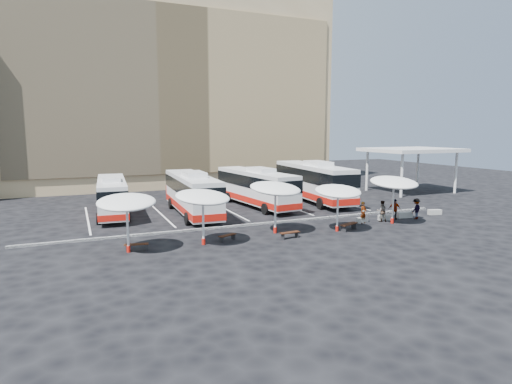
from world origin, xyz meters
name	(u,v)px	position (x,y,z in m)	size (l,w,h in m)	color
ground	(259,226)	(0.00, 0.00, 0.00)	(120.00, 120.00, 0.00)	black
sandstone_building	(168,92)	(0.00, 31.87, 12.63)	(42.00, 18.25, 29.60)	tan
service_canopy	(412,151)	(24.00, 10.00, 4.87)	(10.00, 8.00, 5.20)	silver
curb_divider	(257,224)	(0.00, 0.50, 0.07)	(34.00, 0.25, 0.15)	black
bay_lines	(225,209)	(0.00, 8.00, 0.01)	(24.15, 12.00, 0.01)	white
bus_0	(112,195)	(-9.92, 9.14, 1.76)	(3.05, 10.96, 3.44)	silver
bus_1	(192,192)	(-3.53, 6.52, 1.96)	(3.19, 12.21, 3.85)	silver
bus_2	(256,186)	(3.16, 8.13, 1.95)	(3.77, 12.23, 3.82)	silver
bus_3	(313,181)	(9.76, 8.57, 2.16)	(3.78, 13.48, 4.23)	silver
sunshade_0	(127,202)	(-10.07, -3.35, 3.05)	(3.81, 3.85, 3.59)	silver
sunshade_1	(203,197)	(-5.42, -3.44, 3.08)	(4.52, 4.54, 3.62)	silver
sunshade_2	(275,189)	(0.16, -2.43, 3.20)	(4.49, 4.53, 3.77)	silver
sunshade_3	(338,191)	(4.54, -3.70, 2.93)	(3.81, 3.85, 3.45)	silver
sunshade_4	(394,183)	(10.04, -3.18, 3.24)	(4.19, 4.23, 3.81)	silver
wood_bench_0	(136,245)	(-9.59, -3.23, 0.34)	(1.49, 0.64, 0.44)	black
wood_bench_1	(227,236)	(-3.71, -3.18, 0.32)	(1.38, 0.90, 0.42)	black
wood_bench_2	(290,234)	(0.41, -4.20, 0.34)	(1.47, 0.54, 0.44)	black
wood_bench_3	(349,225)	(5.49, -3.81, 0.39)	(1.72, 1.03, 0.51)	black
conc_bench_0	(362,220)	(8.07, -1.98, 0.21)	(1.13, 0.38, 0.42)	#979792
conc_bench_1	(385,218)	(10.37, -1.97, 0.22)	(1.15, 0.38, 0.43)	#979792
conc_bench_2	(405,215)	(12.50, -1.86, 0.25)	(1.31, 0.44, 0.49)	#979792
conc_bench_3	(435,212)	(15.91, -1.79, 0.22)	(1.16, 0.39, 0.43)	#979792
passenger_0	(363,213)	(7.99, -2.18, 0.85)	(0.62, 0.41, 1.70)	black
passenger_1	(382,211)	(9.73, -2.32, 0.86)	(0.83, 0.65, 1.71)	black
passenger_2	(394,209)	(11.23, -2.04, 0.85)	(1.00, 0.42, 1.70)	black
passenger_3	(416,209)	(12.99, -2.59, 0.86)	(1.11, 0.64, 1.72)	black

